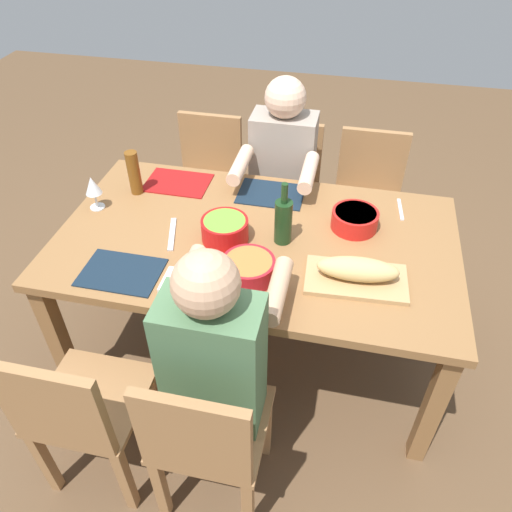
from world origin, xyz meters
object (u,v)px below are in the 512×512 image
Objects in this scene: dining_table at (256,251)px; serving_bowl_fruit at (249,268)px; cutting_board at (356,279)px; chair_far_right at (367,197)px; diner_far_center at (281,171)px; diner_near_center at (217,358)px; chair_far_left at (208,178)px; wine_bottle at (283,220)px; chair_near_center at (206,437)px; serving_bowl_pasta at (355,219)px; chair_near_left at (79,411)px; chair_far_center at (285,187)px; beer_bottle at (134,173)px; wine_glass at (93,187)px; napkin_stack at (180,282)px; bread_loaf at (358,269)px; serving_bowl_salad at (225,228)px.

serving_bowl_fruit is (0.03, -0.26, 0.13)m from dining_table.
chair_far_right is at bearing 88.03° from cutting_board.
diner_near_center is at bearing -90.00° from diner_far_center.
chair_far_left is 1.08m from wine_bottle.
chair_near_center is at bearing -90.00° from diner_near_center.
diner_far_center reaches higher than chair_far_right.
serving_bowl_pasta is (0.39, 0.42, -0.00)m from serving_bowl_fruit.
serving_bowl_pasta is at bearing 47.21° from serving_bowl_fruit.
chair_far_right and chair_near_left have the same top height.
chair_near_center is (-0.00, -1.65, 0.00)m from chair_far_center.
beer_bottle reaches higher than serving_bowl_pasta.
wine_glass is at bearing -128.89° from beer_bottle.
wine_bottle reaches higher than napkin_stack.
serving_bowl_pasta is 0.52× the size of cutting_board.
chair_near_left is 1.13m from beer_bottle.
diner_near_center is 3.75× the size of bread_loaf.
serving_bowl_salad is (-0.13, -0.69, 0.10)m from diner_far_center.
dining_table is 0.71m from beer_bottle.
bread_loaf is (0.42, 0.06, 0.02)m from serving_bowl_fruit.
diner_far_center is 0.71m from serving_bowl_salad.
napkin_stack is (-0.34, -0.36, -0.10)m from wine_bottle.
wine_bottle reaches higher than chair_near_center.
chair_far_right is at bearing 71.84° from diner_near_center.
serving_bowl_salad is 0.67m from wine_glass.
wine_glass is (-0.13, -0.16, 0.01)m from beer_bottle.
serving_bowl_salad is at bearing 165.30° from cutting_board.
serving_bowl_fruit is 0.97× the size of beer_bottle.
wine_bottle is at bearing -151.97° from serving_bowl_pasta.
chair_near_left is 0.60m from napkin_stack.
bread_loaf is (0.93, 0.63, 0.32)m from chair_near_left.
chair_far_left is 1.56m from diner_near_center.
chair_far_center reaches higher than serving_bowl_fruit.
diner_far_center reaches higher than serving_bowl_fruit.
beer_bottle reaches higher than chair_far_center.
wine_glass is (-0.78, -0.58, 0.16)m from diner_far_center.
chair_far_right is at bearing 84.25° from serving_bowl_pasta.
bread_loaf is (0.93, -1.02, 0.32)m from chair_far_left.
cutting_board is 1.26m from wine_glass.
chair_near_left is at bearing -145.72° from bread_loaf.
diner_near_center is (-0.00, -1.47, 0.21)m from chair_far_center.
diner_near_center is 0.64m from cutting_board.
bread_loaf is 2.29× the size of napkin_stack.
cutting_board is (0.45, 0.45, 0.05)m from diner_near_center.
chair_near_center is 3.97× the size of serving_bowl_fruit.
diner_near_center is at bearing -134.82° from bread_loaf.
wine_bottle is (0.60, 0.83, 0.37)m from chair_near_left.
chair_far_right is 5.12× the size of wine_glass.
wine_bottle reaches higher than serving_bowl_fruit.
chair_far_right is 1.34m from beer_bottle.
chair_far_right is 1.41m from napkin_stack.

